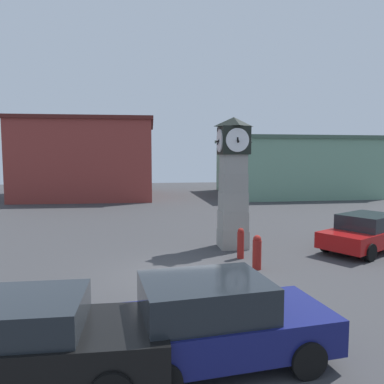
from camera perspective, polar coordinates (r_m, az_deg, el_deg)
The scene contains 9 objects.
ground_plane at distance 11.92m, azimuth -2.93°, elevation -12.54°, with size 83.84×83.84×0.00m, color #38383A.
clock_tower at distance 15.05m, azimuth 6.29°, elevation 1.60°, with size 1.47×1.54×5.23m.
bollard_near_tower at distance 13.75m, azimuth 7.42°, elevation -7.71°, with size 0.25×0.25×1.11m.
bollard_mid_row at distance 12.52m, azimuth 9.87°, elevation -9.00°, with size 0.29×0.29×1.13m.
car_near_tower at distance 6.95m, azimuth -24.60°, elevation -19.91°, with size 4.51×1.99×1.45m.
car_by_building at distance 7.03m, azimuth 3.62°, elevation -18.88°, with size 4.12×2.24×1.53m.
car_silver_hatch at distance 16.11m, azimuth 24.86°, elevation -5.62°, with size 4.24×3.45×1.44m.
warehouse_blue_far at distance 36.05m, azimuth -15.25°, elevation 4.85°, with size 12.18×12.03×6.93m.
storefront_low_left at distance 38.27m, azimuth 14.78°, elevation 3.81°, with size 12.76×12.21×5.49m.
Camera 1 is at (-1.13, -11.29, 3.66)m, focal length 35.00 mm.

